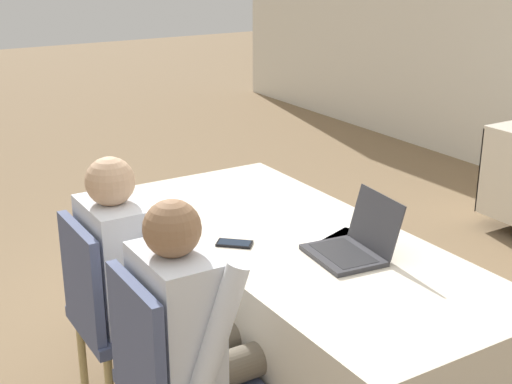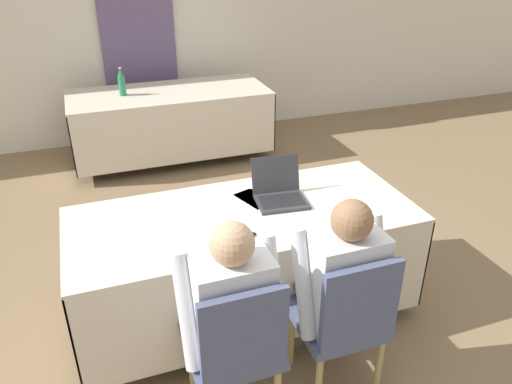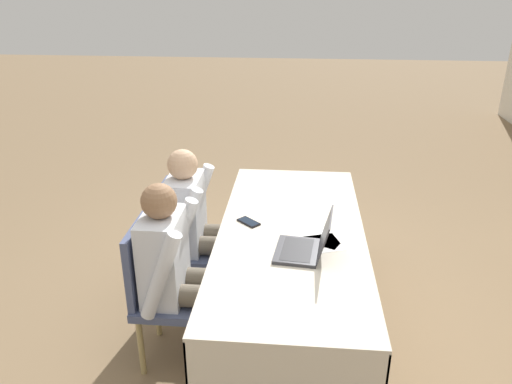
# 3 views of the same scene
# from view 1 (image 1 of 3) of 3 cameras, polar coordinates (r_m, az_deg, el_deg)

# --- Properties ---
(conference_table_near) EXTENTS (2.05, 0.88, 0.75)m
(conference_table_near) POSITION_cam_1_polar(r_m,az_deg,el_deg) (3.14, 3.39, -6.59)
(conference_table_near) COLOR beige
(conference_table_near) RESTS_ON ground_plane
(laptop) EXTENTS (0.33, 0.33, 0.24)m
(laptop) POSITION_cam_1_polar(r_m,az_deg,el_deg) (2.91, 7.76, -4.22)
(laptop) COLOR #333338
(laptop) RESTS_ON conference_table_near
(cell_phone) EXTENTS (0.15, 0.16, 0.01)m
(cell_phone) POSITION_cam_1_polar(r_m,az_deg,el_deg) (3.00, -1.73, -4.13)
(cell_phone) COLOR black
(cell_phone) RESTS_ON conference_table_near
(paper_beside_laptop) EXTENTS (0.30, 0.35, 0.00)m
(paper_beside_laptop) POSITION_cam_1_polar(r_m,az_deg,el_deg) (3.03, 7.32, -4.10)
(paper_beside_laptop) COLOR white
(paper_beside_laptop) RESTS_ON conference_table_near
(paper_centre_table) EXTENTS (0.25, 0.32, 0.00)m
(paper_centre_table) POSITION_cam_1_polar(r_m,az_deg,el_deg) (3.53, -6.10, -0.60)
(paper_centre_table) COLOR white
(paper_centre_table) RESTS_ON conference_table_near
(paper_left_edge) EXTENTS (0.32, 0.36, 0.00)m
(paper_left_edge) POSITION_cam_1_polar(r_m,az_deg,el_deg) (3.12, 6.48, -3.40)
(paper_left_edge) COLOR white
(paper_left_edge) RESTS_ON conference_table_near
(chair_near_left) EXTENTS (0.44, 0.44, 0.89)m
(chair_near_left) POSITION_cam_1_polar(r_m,az_deg,el_deg) (3.11, -11.36, -9.14)
(chair_near_left) COLOR tan
(chair_near_left) RESTS_ON ground_plane
(chair_near_right) EXTENTS (0.44, 0.44, 0.89)m
(chair_near_right) POSITION_cam_1_polar(r_m,az_deg,el_deg) (2.64, -6.78, -14.38)
(chair_near_right) COLOR tan
(chair_near_right) RESTS_ON ground_plane
(person_checkered_shirt) EXTENTS (0.50, 0.52, 1.15)m
(person_checkered_shirt) POSITION_cam_1_polar(r_m,az_deg,el_deg) (3.07, -9.76, -6.07)
(person_checkered_shirt) COLOR #665B4C
(person_checkered_shirt) RESTS_ON ground_plane
(person_white_shirt) EXTENTS (0.50, 0.52, 1.15)m
(person_white_shirt) POSITION_cam_1_polar(r_m,az_deg,el_deg) (2.60, -4.84, -10.83)
(person_white_shirt) COLOR #665B4C
(person_white_shirt) RESTS_ON ground_plane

